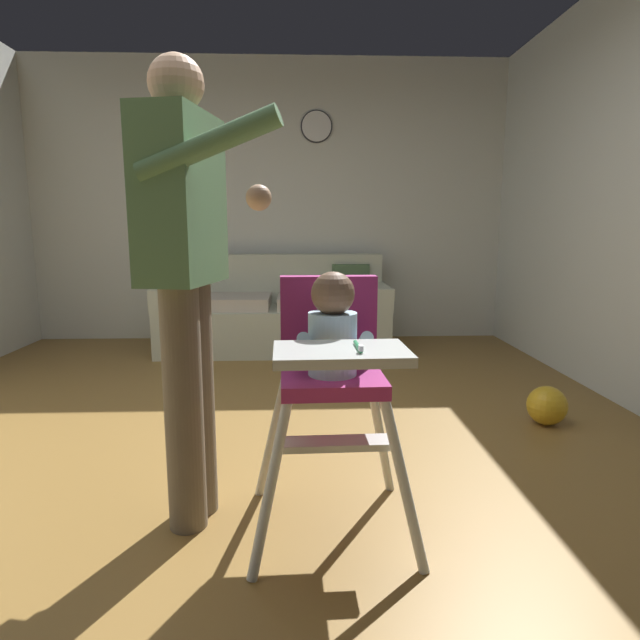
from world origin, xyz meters
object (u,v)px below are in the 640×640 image
at_px(couch, 276,313).
at_px(adult_standing, 186,271).
at_px(toy_ball, 547,405).
at_px(high_chair, 332,354).
at_px(wall_clock, 317,126).

distance_m(couch, adult_standing, 3.02).
distance_m(couch, toy_ball, 2.61).
height_order(couch, adult_standing, adult_standing).
relative_size(high_chair, adult_standing, 0.57).
xyz_separation_m(adult_standing, toy_ball, (1.81, 0.92, -0.85)).
xyz_separation_m(couch, adult_standing, (-0.19, -2.94, 0.63)).
bearing_deg(adult_standing, toy_ball, 37.44).
height_order(couch, high_chair, high_chair).
xyz_separation_m(toy_ball, wall_clock, (-1.23, 2.50, 1.96)).
distance_m(couch, wall_clock, 1.85).
height_order(couch, toy_ball, couch).
bearing_deg(wall_clock, high_chair, -91.03).
bearing_deg(high_chair, couch, -175.52).
distance_m(couch, high_chair, 3.08).
relative_size(high_chair, wall_clock, 3.17).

